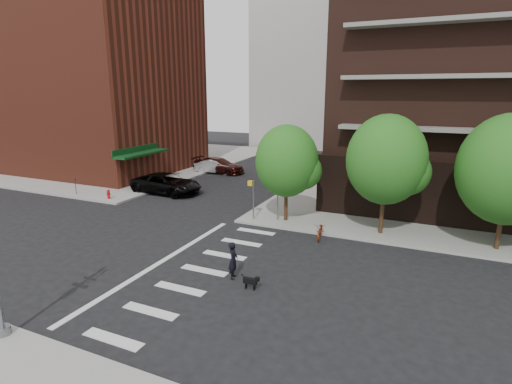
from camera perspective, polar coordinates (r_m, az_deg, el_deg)
name	(u,v)px	position (r m, az deg, el deg)	size (l,w,h in m)	color
ground	(154,260)	(21.21, -14.40, -9.39)	(120.00, 120.00, 0.00)	black
sidewalk_nw	(116,158)	(54.02, -19.37, 4.58)	(31.00, 33.00, 0.15)	gray
crosswalk	(190,268)	(19.99, -9.35, -10.60)	(3.85, 13.00, 0.01)	silver
midrise_nw	(89,74)	(47.76, -22.78, 15.30)	(21.40, 15.50, 20.00)	maroon
tree_a	(287,161)	(25.34, 4.40, 4.42)	(4.00, 4.00, 5.90)	#301E11
tree_b	(386,160)	(23.93, 18.09, 4.40)	(4.50, 4.50, 6.65)	#301E11
tree_c	(509,170)	(24.07, 32.38, 2.71)	(5.00, 5.00, 6.80)	#301E11
pedestrian_signal	(259,194)	(25.89, 0.37, -0.29)	(2.18, 0.67, 2.60)	slate
fire_hydrant	(109,194)	(33.29, -20.32, -0.22)	(0.24, 0.24, 0.73)	#A50C0C
parking_meter	(75,184)	(35.71, -24.40, 0.99)	(0.10, 0.08, 1.32)	black
parked_car_black	(166,184)	(34.21, -12.67, 1.19)	(6.05, 2.79, 1.68)	black
parked_car_maroon	(219,165)	(42.06, -5.36, 3.80)	(5.52, 2.24, 1.60)	#3C1410
parked_car_silver	(216,166)	(41.91, -5.73, 3.67)	(4.47, 1.56, 1.47)	#B8BBBF
scooter	(320,230)	(23.55, 9.19, -5.43)	(0.65, 1.86, 0.98)	maroon
dog_walker	(233,260)	(18.40, -3.28, -9.71)	(0.42, 0.64, 1.75)	black
dog	(251,281)	(17.60, -0.72, -12.60)	(0.73, 0.22, 0.62)	black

